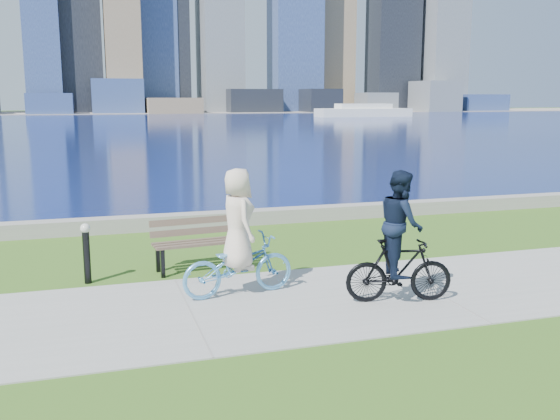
% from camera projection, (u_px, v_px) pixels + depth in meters
% --- Properties ---
extents(ground, '(320.00, 320.00, 0.00)m').
position_uv_depth(ground, '(428.00, 289.00, 10.46)').
color(ground, '#325917').
rests_on(ground, ground).
extents(concrete_path, '(80.00, 3.50, 0.02)m').
position_uv_depth(concrete_path, '(428.00, 289.00, 10.46)').
color(concrete_path, gray).
rests_on(concrete_path, ground).
extents(seawall, '(90.00, 0.50, 0.35)m').
position_uv_depth(seawall, '(305.00, 214.00, 16.26)').
color(seawall, gray).
rests_on(seawall, ground).
extents(bay_water, '(320.00, 131.00, 0.01)m').
position_uv_depth(bay_water, '(131.00, 123.00, 78.17)').
color(bay_water, '#0D1B54').
rests_on(bay_water, ground).
extents(far_shore, '(320.00, 30.00, 0.12)m').
position_uv_depth(far_shore, '(112.00, 112.00, 132.71)').
color(far_shore, gray).
rests_on(far_shore, ground).
extents(city_skyline, '(182.00, 22.08, 76.00)m').
position_uv_depth(city_skyline, '(133.00, 3.00, 129.70)').
color(city_skyline, '#816B4F').
rests_on(city_skyline, ground).
extents(ferry_far, '(15.93, 4.55, 2.16)m').
position_uv_depth(ferry_far, '(363.00, 111.00, 104.16)').
color(ferry_far, white).
rests_on(ferry_far, ground).
extents(park_bench, '(1.88, 0.81, 0.95)m').
position_uv_depth(park_bench, '(201.00, 239.00, 11.61)').
color(park_bench, black).
rests_on(park_bench, ground).
extents(bollard_lamp, '(0.17, 0.17, 1.06)m').
position_uv_depth(bollard_lamp, '(86.00, 249.00, 10.69)').
color(bollard_lamp, black).
rests_on(bollard_lamp, ground).
extents(cyclist_woman, '(0.90, 1.94, 2.06)m').
position_uv_depth(cyclist_woman, '(238.00, 249.00, 9.97)').
color(cyclist_woman, '#5DA9E3').
rests_on(cyclist_woman, ground).
extents(cyclist_man, '(0.84, 1.73, 2.07)m').
position_uv_depth(cyclist_man, '(400.00, 247.00, 9.61)').
color(cyclist_man, black).
rests_on(cyclist_man, ground).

